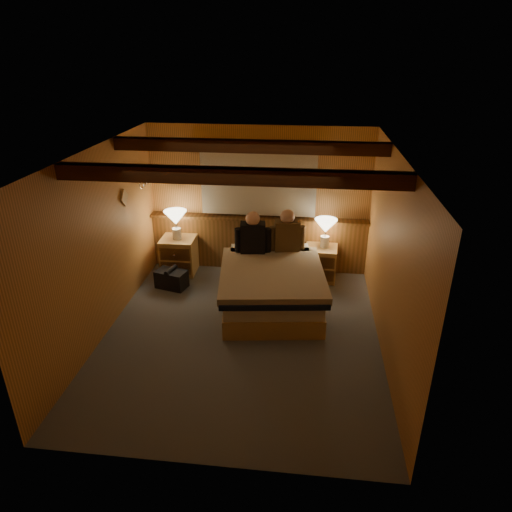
% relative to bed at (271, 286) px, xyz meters
% --- Properties ---
extents(floor, '(4.20, 4.20, 0.00)m').
position_rel_bed_xyz_m(floor, '(-0.33, -0.79, -0.33)').
color(floor, '#494E57').
rests_on(floor, ground).
extents(ceiling, '(4.20, 4.20, 0.00)m').
position_rel_bed_xyz_m(ceiling, '(-0.33, -0.79, 2.07)').
color(ceiling, '#E2B154').
rests_on(ceiling, wall_back).
extents(wall_back, '(3.60, 0.00, 3.60)m').
position_rel_bed_xyz_m(wall_back, '(-0.33, 1.31, 0.87)').
color(wall_back, '#DE964F').
rests_on(wall_back, floor).
extents(wall_left, '(0.00, 4.20, 4.20)m').
position_rel_bed_xyz_m(wall_left, '(-2.13, -0.79, 0.87)').
color(wall_left, '#DE964F').
rests_on(wall_left, floor).
extents(wall_right, '(0.00, 4.20, 4.20)m').
position_rel_bed_xyz_m(wall_right, '(1.47, -0.79, 0.87)').
color(wall_right, '#DE964F').
rests_on(wall_right, floor).
extents(wall_front, '(3.60, 0.00, 3.60)m').
position_rel_bed_xyz_m(wall_front, '(-0.33, -2.89, 0.87)').
color(wall_front, '#DE964F').
rests_on(wall_front, floor).
extents(wainscot, '(3.60, 0.23, 0.94)m').
position_rel_bed_xyz_m(wainscot, '(-0.33, 1.25, 0.16)').
color(wainscot, brown).
rests_on(wainscot, wall_back).
extents(curtain_window, '(2.18, 0.09, 1.11)m').
position_rel_bed_xyz_m(curtain_window, '(-0.33, 1.24, 1.20)').
color(curtain_window, '#452311').
rests_on(curtain_window, wall_back).
extents(ceiling_beams, '(3.60, 1.65, 0.16)m').
position_rel_bed_xyz_m(ceiling_beams, '(-0.33, -0.64, 1.98)').
color(ceiling_beams, '#452311').
rests_on(ceiling_beams, ceiling).
extents(coat_rail, '(0.05, 0.55, 0.24)m').
position_rel_bed_xyz_m(coat_rail, '(-2.05, 0.79, 1.34)').
color(coat_rail, silver).
rests_on(coat_rail, wall_left).
extents(framed_print, '(0.30, 0.04, 0.25)m').
position_rel_bed_xyz_m(framed_print, '(1.02, 1.29, 1.22)').
color(framed_print, tan).
rests_on(framed_print, wall_back).
extents(bed, '(1.64, 2.00, 0.63)m').
position_rel_bed_xyz_m(bed, '(0.00, 0.00, 0.00)').
color(bed, tan).
rests_on(bed, floor).
extents(nightstand_left, '(0.56, 0.51, 0.61)m').
position_rel_bed_xyz_m(nightstand_left, '(-1.63, 0.94, -0.02)').
color(nightstand_left, tan).
rests_on(nightstand_left, floor).
extents(nightstand_right, '(0.54, 0.49, 0.56)m').
position_rel_bed_xyz_m(nightstand_right, '(0.72, 0.96, -0.05)').
color(nightstand_right, tan).
rests_on(nightstand_right, floor).
extents(lamp_left, '(0.37, 0.37, 0.48)m').
position_rel_bed_xyz_m(lamp_left, '(-1.64, 0.92, 0.62)').
color(lamp_left, white).
rests_on(lamp_left, nightstand_left).
extents(lamp_right, '(0.36, 0.36, 0.46)m').
position_rel_bed_xyz_m(lamp_right, '(0.77, 1.00, 0.56)').
color(lamp_right, white).
rests_on(lamp_right, nightstand_right).
extents(person_left, '(0.55, 0.26, 0.67)m').
position_rel_bed_xyz_m(person_left, '(-0.33, 0.52, 0.57)').
color(person_left, black).
rests_on(person_left, bed).
extents(person_right, '(0.55, 0.28, 0.67)m').
position_rel_bed_xyz_m(person_right, '(0.17, 0.66, 0.57)').
color(person_right, '#49361D').
rests_on(person_right, bed).
extents(duffel_bag, '(0.53, 0.40, 0.34)m').
position_rel_bed_xyz_m(duffel_bag, '(-1.62, 0.39, -0.18)').
color(duffel_bag, black).
rests_on(duffel_bag, floor).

